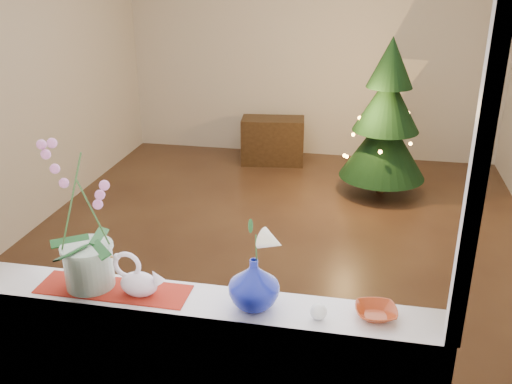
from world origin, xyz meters
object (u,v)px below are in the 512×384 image
amber_dish (376,313)px  xmas_tree (386,118)px  blue_vase (254,280)px  paperweight (318,311)px  orchid_pot (83,218)px  swan (138,275)px  side_table (273,141)px

amber_dish → xmas_tree: (0.10, 3.69, -0.13)m
blue_vase → amber_dish: size_ratio=1.76×
paperweight → xmas_tree: xmas_tree is taller
orchid_pot → amber_dish: size_ratio=4.65×
xmas_tree → amber_dish: bearing=-91.5°
swan → paperweight: 0.80m
swan → paperweight: (0.80, -0.03, -0.06)m
blue_vase → amber_dish: (0.52, 0.02, -0.11)m
swan → xmas_tree: 3.90m
swan → xmas_tree: xmas_tree is taller
orchid_pot → xmas_tree: 3.98m
orchid_pot → paperweight: (1.05, -0.05, -0.31)m
side_table → paperweight: bearing=-84.9°
side_table → xmas_tree: bearing=-36.1°
xmas_tree → orchid_pot: bearing=-110.4°
swan → blue_vase: bearing=-23.6°
swan → amber_dish: swan is taller
paperweight → side_table: bearing=102.0°
paperweight → xmas_tree: bearing=84.9°
orchid_pot → swan: orchid_pot is taller
amber_dish → paperweight: bearing=-165.5°
side_table → orchid_pot: bearing=-98.2°
swan → side_table: swan is taller
orchid_pot → blue_vase: size_ratio=2.64×
orchid_pot → paperweight: orchid_pot is taller
paperweight → side_table: size_ratio=0.10×
blue_vase → side_table: bearing=98.6°
swan → blue_vase: blue_vase is taller
swan → amber_dish: bearing=-22.9°
amber_dish → side_table: amber_dish is taller
paperweight → amber_dish: bearing=14.5°
blue_vase → side_table: 4.55m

